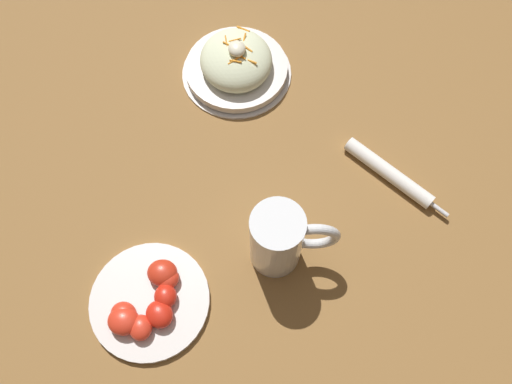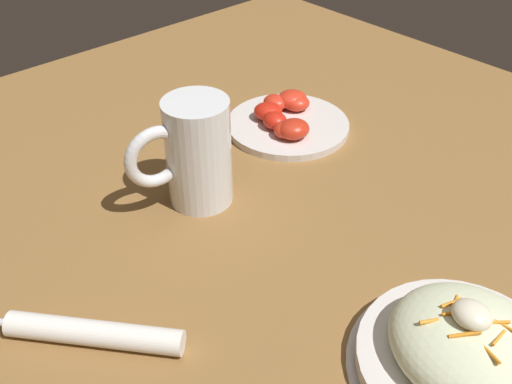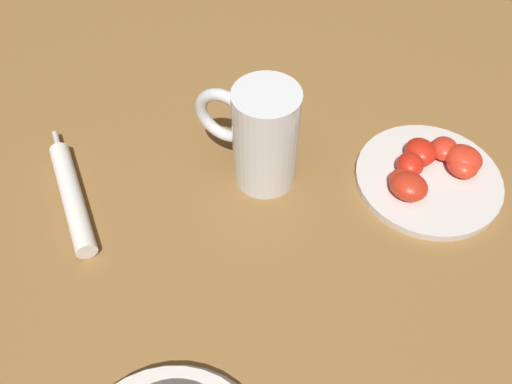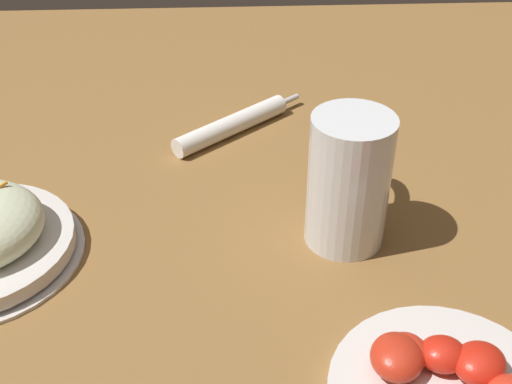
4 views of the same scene
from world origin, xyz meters
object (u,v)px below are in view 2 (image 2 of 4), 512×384
beer_mug (196,158)px  napkin_roll (93,333)px  tomato_plate (286,120)px  salad_plate (466,353)px

beer_mug → napkin_roll: size_ratio=0.82×
napkin_roll → tomato_plate: bearing=110.9°
salad_plate → napkin_roll: bearing=-138.2°
napkin_roll → tomato_plate: (-0.17, 0.45, 0.00)m
salad_plate → tomato_plate: salad_plate is taller
salad_plate → beer_mug: 0.40m
napkin_roll → tomato_plate: tomato_plate is taller
beer_mug → napkin_roll: bearing=-62.7°
napkin_roll → salad_plate: bearing=41.8°
salad_plate → beer_mug: beer_mug is taller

